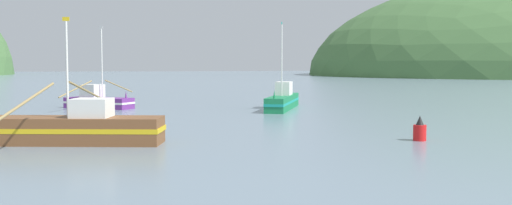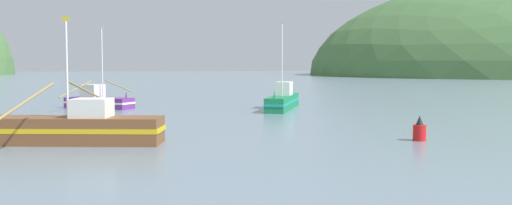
{
  "view_description": "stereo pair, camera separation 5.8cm",
  "coord_description": "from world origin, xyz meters",
  "px_view_note": "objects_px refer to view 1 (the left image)",
  "views": [
    {
      "loc": [
        -14.3,
        -9.17,
        4.13
      ],
      "look_at": [
        -5.26,
        29.77,
        1.4
      ],
      "focal_mm": 40.16,
      "sensor_mm": 36.0,
      "label": 1
    },
    {
      "loc": [
        -14.25,
        -9.19,
        4.13
      ],
      "look_at": [
        -5.26,
        29.77,
        1.4
      ],
      "focal_mm": 40.16,
      "sensor_mm": 36.0,
      "label": 2
    }
  ],
  "objects_px": {
    "fishing_boat_brown": "(65,128)",
    "channel_buoy": "(420,131)",
    "fishing_boat_green": "(283,100)",
    "fishing_boat_purple": "(98,100)"
  },
  "relations": [
    {
      "from": "fishing_boat_green",
      "to": "fishing_boat_purple",
      "type": "height_order",
      "value": "fishing_boat_green"
    },
    {
      "from": "fishing_boat_purple",
      "to": "fishing_boat_green",
      "type": "bearing_deg",
      "value": 19.03
    },
    {
      "from": "fishing_boat_brown",
      "to": "fishing_boat_purple",
      "type": "distance_m",
      "value": 23.86
    },
    {
      "from": "fishing_boat_purple",
      "to": "channel_buoy",
      "type": "height_order",
      "value": "fishing_boat_purple"
    },
    {
      "from": "fishing_boat_green",
      "to": "channel_buoy",
      "type": "distance_m",
      "value": 22.31
    },
    {
      "from": "fishing_boat_purple",
      "to": "channel_buoy",
      "type": "xyz_separation_m",
      "value": [
        17.75,
        -26.92,
        -0.18
      ]
    },
    {
      "from": "fishing_boat_brown",
      "to": "channel_buoy",
      "type": "bearing_deg",
      "value": -174.88
    },
    {
      "from": "fishing_boat_brown",
      "to": "channel_buoy",
      "type": "distance_m",
      "value": 18.66
    },
    {
      "from": "fishing_boat_green",
      "to": "channel_buoy",
      "type": "xyz_separation_m",
      "value": [
        1.33,
        -22.27,
        -0.26
      ]
    },
    {
      "from": "fishing_boat_green",
      "to": "fishing_boat_brown",
      "type": "relative_size",
      "value": 0.67
    }
  ]
}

